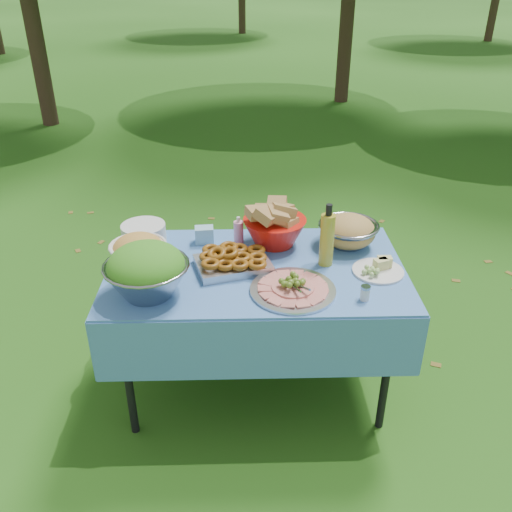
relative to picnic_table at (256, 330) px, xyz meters
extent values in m
plane|color=#153B0A|center=(0.00, 0.00, -0.38)|extent=(80.00, 80.00, 0.00)
cube|color=#84C8FF|center=(0.00, 0.00, 0.00)|extent=(1.46, 0.86, 0.76)
cylinder|color=silver|center=(-0.59, 0.30, 0.43)|extent=(0.25, 0.25, 0.10)
cube|color=#92CAE2|center=(-0.27, 0.28, 0.42)|extent=(0.10, 0.08, 0.09)
cylinder|color=pink|center=(-0.09, 0.27, 0.45)|extent=(0.07, 0.07, 0.15)
cube|color=#B9B8BD|center=(-0.12, 0.00, 0.42)|extent=(0.40, 0.33, 0.08)
cylinder|color=silver|center=(0.16, -0.22, 0.43)|extent=(0.49, 0.49, 0.09)
cylinder|color=gold|center=(0.35, 0.03, 0.54)|extent=(0.08, 0.08, 0.32)
cylinder|color=silver|center=(0.59, -0.06, 0.41)|extent=(0.33, 0.33, 0.07)
cylinder|color=silver|center=(0.48, -0.30, 0.42)|extent=(0.05, 0.05, 0.07)
camera|label=1|loc=(-0.06, -2.31, 1.72)|focal=38.00mm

